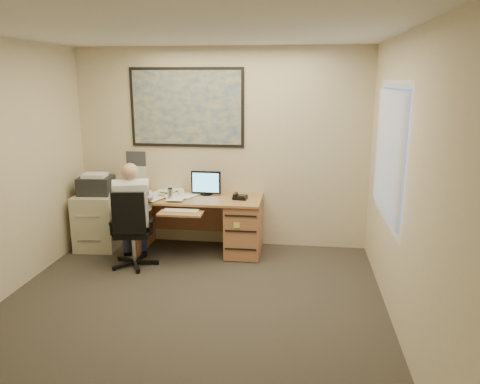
# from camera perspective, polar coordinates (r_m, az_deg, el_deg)

# --- Properties ---
(room_shell) EXTENTS (4.00, 4.50, 2.70)m
(room_shell) POSITION_cam_1_polar(r_m,az_deg,el_deg) (4.25, -7.42, 0.88)
(room_shell) COLOR #332E28
(room_shell) RESTS_ON ground
(desk) EXTENTS (1.60, 0.97, 1.07)m
(desk) POSITION_cam_1_polar(r_m,az_deg,el_deg) (6.26, -1.72, -3.47)
(desk) COLOR #AE7D4A
(desk) RESTS_ON ground
(world_map) EXTENTS (1.56, 0.03, 1.06)m
(world_map) POSITION_cam_1_polar(r_m,az_deg,el_deg) (6.43, -6.52, 10.18)
(world_map) COLOR #1E4C93
(world_map) RESTS_ON room_shell
(wall_calendar) EXTENTS (0.28, 0.01, 0.42)m
(wall_calendar) POSITION_cam_1_polar(r_m,az_deg,el_deg) (6.76, -12.51, 3.10)
(wall_calendar) COLOR white
(wall_calendar) RESTS_ON room_shell
(window_blinds) EXTENTS (0.06, 1.40, 1.30)m
(window_blinds) POSITION_cam_1_polar(r_m,az_deg,el_deg) (4.95, 17.80, 4.50)
(window_blinds) COLOR beige
(window_blinds) RESTS_ON room_shell
(filing_cabinet) EXTENTS (0.59, 0.69, 1.04)m
(filing_cabinet) POSITION_cam_1_polar(r_m,az_deg,el_deg) (6.73, -16.88, -2.75)
(filing_cabinet) COLOR beige
(filing_cabinet) RESTS_ON ground
(office_chair) EXTENTS (0.68, 0.68, 0.99)m
(office_chair) POSITION_cam_1_polar(r_m,az_deg,el_deg) (5.96, -13.04, -6.24)
(office_chair) COLOR black
(office_chair) RESTS_ON ground
(person) EXTENTS (0.77, 0.92, 1.29)m
(person) POSITION_cam_1_polar(r_m,az_deg,el_deg) (5.91, -12.90, -2.74)
(person) COLOR silver
(person) RESTS_ON office_chair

